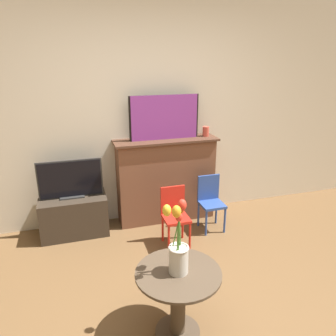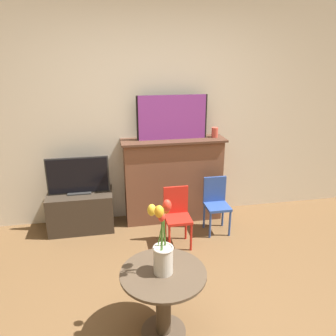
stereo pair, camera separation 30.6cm
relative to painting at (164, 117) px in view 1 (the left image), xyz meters
name	(u,v)px [view 1 (the left image)]	position (x,y,z in m)	size (l,w,h in m)	color
wall_back	(140,110)	(-0.24, 0.18, 0.07)	(8.00, 0.06, 2.70)	beige
fireplace_mantel	(166,179)	(0.01, -0.01, -0.75)	(1.23, 0.35, 1.02)	brown
painting	(164,117)	(0.00, 0.00, 0.00)	(0.82, 0.03, 0.51)	black
mantel_candle	(206,131)	(0.52, -0.01, -0.20)	(0.08, 0.08, 0.12)	#CC4C3D
tv_stand	(74,215)	(-1.10, -0.07, -1.05)	(0.73, 0.41, 0.45)	#382D23
tv_monitor	(71,180)	(-1.10, -0.07, -0.62)	(0.69, 0.12, 0.43)	#2D2D2D
chair_red	(175,213)	(-0.07, -0.60, -0.91)	(0.27, 0.27, 0.64)	red
chair_blue	(210,199)	(0.44, -0.40, -0.91)	(0.27, 0.27, 0.64)	#2D4C99
side_table	(178,294)	(-0.42, -1.78, -0.93)	(0.61, 0.61, 0.53)	#4C3D2D
vase_tulips	(178,248)	(-0.43, -1.78, -0.55)	(0.16, 0.17, 0.53)	beige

